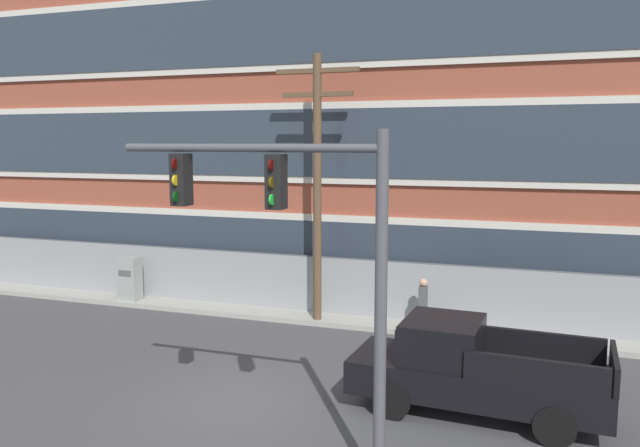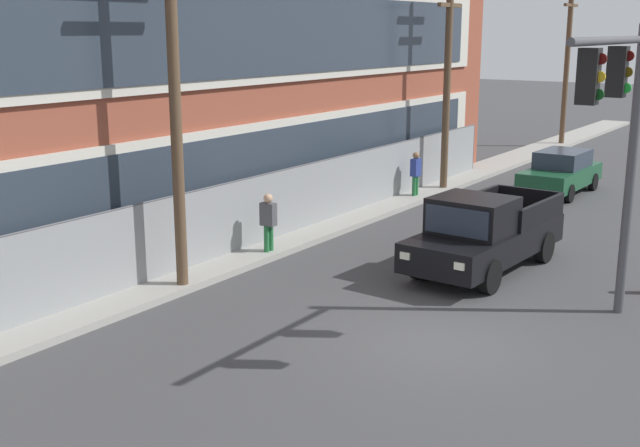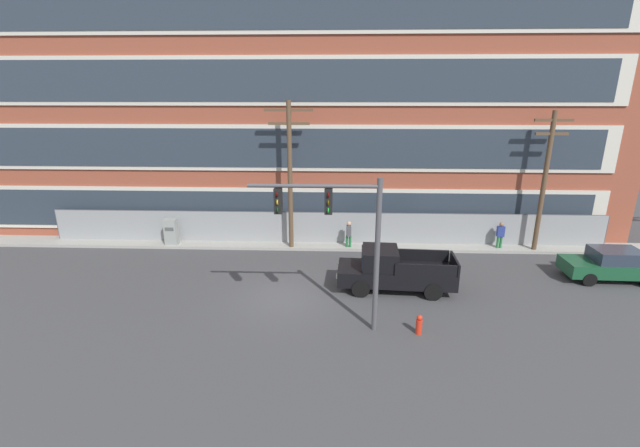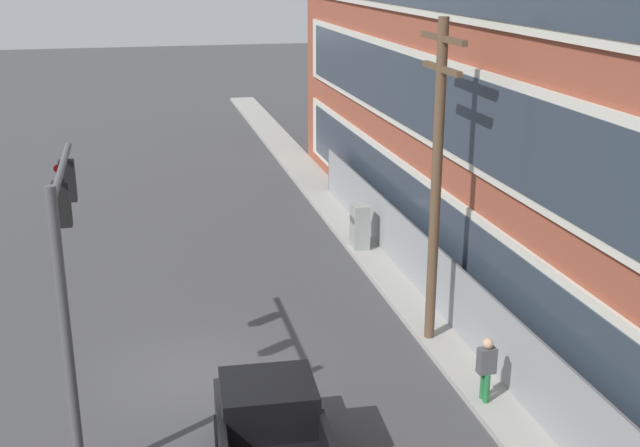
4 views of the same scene
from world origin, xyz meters
TOP-DOWN VIEW (x-y plane):
  - ground_plane at (0.00, 0.00)m, footprint 160.00×160.00m
  - sidewalk_building_side at (0.00, 6.71)m, footprint 80.00×1.66m
  - chain_link_fence at (1.61, 6.98)m, footprint 32.56×0.06m
  - traffic_signal_mast at (2.41, -2.48)m, footprint 4.73×0.43m
  - utility_pole_near_corner at (-0.33, 6.16)m, footprint 2.62×0.26m
  - electrical_cabinet at (-7.39, 6.27)m, footprint 0.72×0.56m
  - pedestrian_near_cabinet at (2.98, 6.23)m, footprint 0.32×0.41m

SIDE VIEW (x-z plane):
  - ground_plane at x=0.00m, z-range 0.00..0.00m
  - sidewalk_building_side at x=0.00m, z-range 0.00..0.16m
  - electrical_cabinet at x=-7.39m, z-range 0.00..1.69m
  - pedestrian_near_cabinet at x=2.98m, z-range 0.13..1.82m
  - chain_link_fence at x=1.61m, z-range 0.02..2.04m
  - traffic_signal_mast at x=2.41m, z-range 1.20..7.13m
  - utility_pole_near_corner at x=-0.33m, z-range 0.48..8.82m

